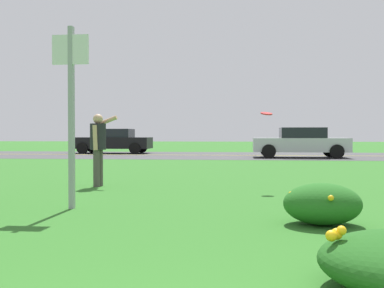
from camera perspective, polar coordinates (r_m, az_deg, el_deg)
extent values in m
plane|color=#2D6B23|center=(13.00, 6.98, -3.77)|extent=(120.00, 120.00, 0.00)
cube|color=#424244|center=(24.80, 6.66, -1.41)|extent=(120.00, 9.01, 0.01)
cube|color=yellow|center=(24.80, 6.66, -1.39)|extent=(120.00, 0.16, 0.00)
sphere|color=yellow|center=(3.56, 17.41, -10.53)|extent=(0.08, 0.08, 0.08)
sphere|color=yellow|center=(3.54, 17.95, -10.11)|extent=(0.07, 0.07, 0.07)
sphere|color=yellow|center=(3.51, 16.79, -10.79)|extent=(0.08, 0.08, 0.08)
ellipsoid|color=#23661E|center=(6.00, 15.77, -7.12)|extent=(0.96, 0.79, 0.52)
sphere|color=yellow|center=(5.93, 12.15, -6.09)|extent=(0.08, 0.08, 0.08)
sphere|color=yellow|center=(6.09, 16.18, -5.43)|extent=(0.08, 0.08, 0.08)
sphere|color=yellow|center=(5.61, 16.75, -6.39)|extent=(0.07, 0.07, 0.07)
cube|color=#93969B|center=(7.20, -14.64, 3.14)|extent=(0.07, 0.10, 2.74)
cube|color=silver|center=(7.28, -14.77, 11.20)|extent=(0.56, 0.03, 0.44)
cylinder|color=#232328|center=(10.15, -11.51, 0.90)|extent=(0.34, 0.34, 0.56)
sphere|color=tan|center=(10.16, -11.52, 3.05)|extent=(0.21, 0.21, 0.21)
cylinder|color=#4C4742|center=(10.26, -11.31, -2.89)|extent=(0.14, 0.14, 0.79)
cylinder|color=#4C4742|center=(10.10, -11.69, -2.95)|extent=(0.14, 0.14, 0.79)
cylinder|color=tan|center=(10.30, -10.57, 2.75)|extent=(0.53, 0.14, 0.26)
cylinder|color=tan|center=(9.97, -11.86, 0.79)|extent=(0.12, 0.10, 0.53)
cylinder|color=red|center=(9.43, 9.16, 3.75)|extent=(0.24, 0.24, 0.09)
torus|color=red|center=(9.43, 9.16, 3.70)|extent=(0.25, 0.24, 0.09)
cube|color=#B7BABF|center=(22.92, 13.19, -0.10)|extent=(4.50, 1.82, 0.66)
cube|color=black|center=(22.92, 13.45, 1.32)|extent=(2.10, 1.64, 0.52)
cylinder|color=black|center=(21.90, 9.44, -0.90)|extent=(0.66, 0.22, 0.66)
cylinder|color=black|center=(23.68, 9.20, -0.75)|extent=(0.66, 0.22, 0.66)
cylinder|color=black|center=(22.29, 17.42, -0.90)|extent=(0.66, 0.22, 0.66)
cylinder|color=black|center=(24.03, 16.60, -0.75)|extent=(0.66, 0.22, 0.66)
cube|color=black|center=(27.89, -9.74, 0.14)|extent=(4.50, 1.82, 0.66)
cube|color=black|center=(27.86, -9.55, 1.31)|extent=(2.10, 1.64, 0.52)
cylinder|color=black|center=(27.52, -13.35, -0.50)|extent=(0.66, 0.22, 0.66)
cylinder|color=black|center=(29.20, -12.18, -0.39)|extent=(0.66, 0.22, 0.66)
cylinder|color=black|center=(26.64, -7.06, -0.53)|extent=(0.66, 0.22, 0.66)
cylinder|color=black|center=(28.37, -6.23, -0.42)|extent=(0.66, 0.22, 0.66)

